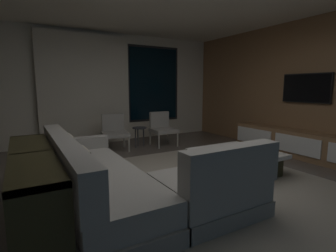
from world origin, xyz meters
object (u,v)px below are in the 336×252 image
object	(u,v)px
accent_chair_near_window	(162,127)
media_console	(306,146)
accent_chair_by_curtain	(114,130)
side_stool	(139,131)
console_table_behind_couch	(34,183)
mounted_tv	(306,88)
coffee_table	(236,162)
book_stack_on_coffee_table	(238,148)
sectional_couch	(125,183)

from	to	relation	value
accent_chair_near_window	media_console	world-z (taller)	accent_chair_near_window
accent_chair_by_curtain	side_stool	size ratio (longest dim) A/B	1.70
accent_chair_by_curtain	console_table_behind_couch	size ratio (longest dim) A/B	0.37
media_console	mounted_tv	size ratio (longest dim) A/B	3.15
coffee_table	book_stack_on_coffee_table	xyz separation A→B (m)	(0.06, 0.03, 0.21)
side_stool	sectional_couch	bearing A→B (deg)	-116.81
mounted_tv	console_table_behind_couch	size ratio (longest dim) A/B	0.47
book_stack_on_coffee_table	media_console	world-z (taller)	media_console
book_stack_on_coffee_table	accent_chair_by_curtain	bearing A→B (deg)	116.14
side_stool	mounted_tv	xyz separation A→B (m)	(2.55, -2.31, 0.98)
book_stack_on_coffee_table	side_stool	bearing A→B (deg)	104.81
sectional_couch	mounted_tv	bearing A→B (deg)	5.76
book_stack_on_coffee_table	mounted_tv	size ratio (longest dim) A/B	0.26
media_console	accent_chair_near_window	bearing A→B (deg)	126.10
media_console	mounted_tv	distance (m)	1.13
console_table_behind_couch	media_console	bearing A→B (deg)	0.84
coffee_table	accent_chair_by_curtain	size ratio (longest dim) A/B	1.49
accent_chair_by_curtain	side_stool	distance (m)	0.58
media_console	mounted_tv	bearing A→B (deg)	47.60
coffee_table	accent_chair_by_curtain	xyz separation A→B (m)	(-1.16, 2.51, 0.25)
mounted_tv	console_table_behind_couch	bearing A→B (deg)	-176.84
book_stack_on_coffee_table	accent_chair_near_window	xyz separation A→B (m)	(-0.07, 2.40, 0.03)
book_stack_on_coffee_table	accent_chair_by_curtain	size ratio (longest dim) A/B	0.33
book_stack_on_coffee_table	mounted_tv	distance (m)	2.13
media_console	side_stool	bearing A→B (deg)	133.37
media_console	mounted_tv	world-z (taller)	mounted_tv
sectional_couch	book_stack_on_coffee_table	world-z (taller)	sectional_couch
sectional_couch	coffee_table	bearing A→B (deg)	7.00
book_stack_on_coffee_table	console_table_behind_couch	distance (m)	2.93
accent_chair_near_window	console_table_behind_couch	distance (m)	3.82
accent_chair_near_window	console_table_behind_couch	world-z (taller)	accent_chair_near_window
sectional_couch	coffee_table	world-z (taller)	sectional_couch
coffee_table	accent_chair_by_curtain	distance (m)	2.78
sectional_couch	book_stack_on_coffee_table	distance (m)	2.03
media_console	console_table_behind_couch	size ratio (longest dim) A/B	1.48
accent_chair_by_curtain	media_console	world-z (taller)	accent_chair_by_curtain
side_stool	book_stack_on_coffee_table	bearing A→B (deg)	-75.19
side_stool	console_table_behind_couch	distance (m)	3.44
book_stack_on_coffee_table	accent_chair_near_window	distance (m)	2.40
coffee_table	accent_chair_near_window	world-z (taller)	accent_chair_near_window
coffee_table	mounted_tv	size ratio (longest dim) A/B	1.18
accent_chair_by_curtain	side_stool	world-z (taller)	accent_chair_by_curtain
accent_chair_near_window	mounted_tv	size ratio (longest dim) A/B	0.79
side_stool	console_table_behind_couch	xyz separation A→B (m)	(-2.28, -2.58, 0.04)
media_console	accent_chair_by_curtain	bearing A→B (deg)	139.07
coffee_table	console_table_behind_couch	bearing A→B (deg)	-177.77
coffee_table	mounted_tv	xyz separation A→B (m)	(1.96, 0.16, 1.16)
accent_chair_near_window	console_table_behind_couch	xyz separation A→B (m)	(-2.85, -2.54, -0.02)
sectional_couch	accent_chair_by_curtain	size ratio (longest dim) A/B	3.21
sectional_couch	mounted_tv	distance (m)	4.08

